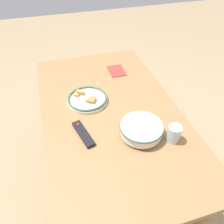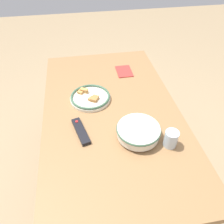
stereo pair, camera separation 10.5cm
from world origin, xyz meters
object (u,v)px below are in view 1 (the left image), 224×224
noodle_bowl (141,129)px  tv_remote (83,134)px  food_plate (87,99)px  drinking_glass (174,133)px

noodle_bowl → tv_remote: (0.08, 0.29, -0.03)m
food_plate → tv_remote: bearing=164.0°
tv_remote → drinking_glass: drinking_glass is taller
tv_remote → drinking_glass: bearing=-34.5°
food_plate → drinking_glass: size_ratio=2.76×
noodle_bowl → food_plate: noodle_bowl is taller
tv_remote → drinking_glass: 0.47m
noodle_bowl → tv_remote: bearing=74.8°
tv_remote → drinking_glass: (-0.16, -0.44, 0.04)m
noodle_bowl → drinking_glass: (-0.08, -0.14, 0.01)m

